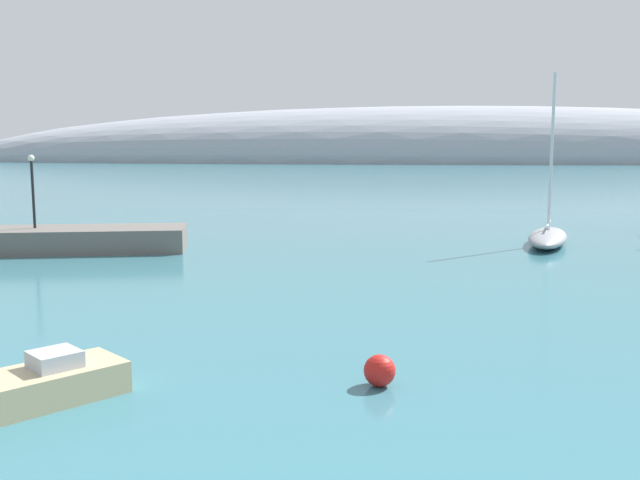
{
  "coord_description": "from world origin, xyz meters",
  "views": [
    {
      "loc": [
        1.01,
        -5.76,
        6.08
      ],
      "look_at": [
        -2.88,
        28.08,
        1.46
      ],
      "focal_mm": 38.99,
      "sensor_mm": 36.0,
      "label": 1
    }
  ],
  "objects_px": {
    "sailboat_grey_near_shore": "(548,236)",
    "harbor_lamp_post": "(32,183)",
    "mooring_buoy_red": "(380,371)",
    "motorboat_sand_foreground": "(28,388)"
  },
  "relations": [
    {
      "from": "sailboat_grey_near_shore",
      "to": "harbor_lamp_post",
      "type": "distance_m",
      "value": 30.92
    },
    {
      "from": "motorboat_sand_foreground",
      "to": "mooring_buoy_red",
      "type": "xyz_separation_m",
      "value": [
        8.18,
        2.29,
        -0.03
      ]
    },
    {
      "from": "sailboat_grey_near_shore",
      "to": "mooring_buoy_red",
      "type": "relative_size",
      "value": 12.74
    },
    {
      "from": "sailboat_grey_near_shore",
      "to": "mooring_buoy_red",
      "type": "distance_m",
      "value": 28.44
    },
    {
      "from": "motorboat_sand_foreground",
      "to": "harbor_lamp_post",
      "type": "height_order",
      "value": "harbor_lamp_post"
    },
    {
      "from": "motorboat_sand_foreground",
      "to": "mooring_buoy_red",
      "type": "bearing_deg",
      "value": -34.92
    },
    {
      "from": "harbor_lamp_post",
      "to": "motorboat_sand_foreground",
      "type": "bearing_deg",
      "value": -61.69
    },
    {
      "from": "harbor_lamp_post",
      "to": "sailboat_grey_near_shore",
      "type": "bearing_deg",
      "value": 11.57
    },
    {
      "from": "mooring_buoy_red",
      "to": "harbor_lamp_post",
      "type": "bearing_deg",
      "value": 134.87
    },
    {
      "from": "sailboat_grey_near_shore",
      "to": "harbor_lamp_post",
      "type": "height_order",
      "value": "sailboat_grey_near_shore"
    }
  ]
}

